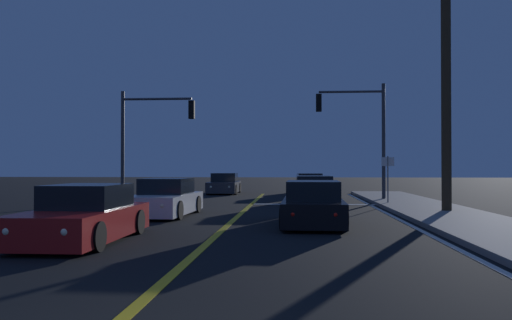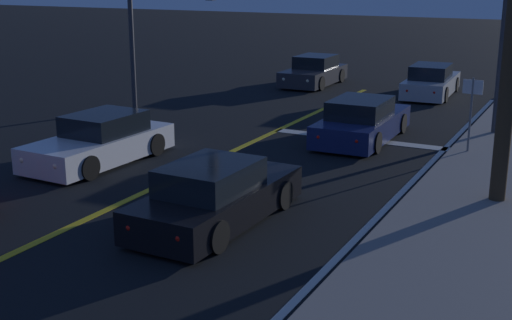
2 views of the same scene
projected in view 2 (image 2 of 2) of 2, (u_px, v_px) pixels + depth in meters
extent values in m
cube|color=gray|center=(436.00, 279.00, 11.55)|extent=(3.20, 38.59, 0.15)
cube|color=gold|center=(96.00, 215.00, 14.79)|extent=(0.20, 36.45, 0.01)
cube|color=silver|center=(333.00, 262.00, 12.38)|extent=(0.16, 36.45, 0.01)
cube|color=silver|center=(360.00, 139.00, 21.44)|extent=(5.73, 0.50, 0.01)
cube|color=navy|center=(362.00, 126.00, 21.33)|extent=(1.93, 4.71, 0.68)
cube|color=black|center=(360.00, 109.00, 20.93)|extent=(1.63, 2.18, 0.60)
cylinder|color=black|center=(351.00, 118.00, 22.99)|extent=(0.23, 0.64, 0.64)
cylinder|color=black|center=(401.00, 123.00, 22.25)|extent=(0.23, 0.64, 0.64)
cylinder|color=black|center=(320.00, 136.00, 20.48)|extent=(0.23, 0.64, 0.64)
cylinder|color=black|center=(376.00, 143.00, 19.74)|extent=(0.23, 0.64, 0.64)
sphere|color=#FFF4CC|center=(367.00, 109.00, 23.53)|extent=(0.18, 0.18, 0.18)
sphere|color=#FFF4CC|center=(399.00, 112.00, 23.04)|extent=(0.18, 0.18, 0.18)
sphere|color=red|center=(319.00, 137.00, 19.58)|extent=(0.14, 0.14, 0.14)
sphere|color=red|center=(357.00, 141.00, 19.09)|extent=(0.14, 0.14, 0.14)
cube|color=#B2B5BA|center=(431.00, 85.00, 28.95)|extent=(1.95, 4.66, 0.68)
cube|color=black|center=(431.00, 72.00, 28.55)|extent=(1.58, 2.18, 0.60)
cylinder|color=black|center=(419.00, 82.00, 30.55)|extent=(0.25, 0.65, 0.64)
cylinder|color=black|center=(455.00, 84.00, 29.91)|extent=(0.25, 0.65, 0.64)
cylinder|color=black|center=(405.00, 92.00, 28.05)|extent=(0.25, 0.65, 0.64)
cylinder|color=black|center=(444.00, 95.00, 27.42)|extent=(0.25, 0.65, 0.64)
sphere|color=#FFF4CC|center=(428.00, 76.00, 31.10)|extent=(0.18, 0.18, 0.18)
sphere|color=#FFF4CC|center=(452.00, 77.00, 30.68)|extent=(0.18, 0.18, 0.18)
sphere|color=red|center=(407.00, 91.00, 27.17)|extent=(0.14, 0.14, 0.14)
sphere|color=red|center=(434.00, 92.00, 26.75)|extent=(0.14, 0.14, 0.14)
cube|color=black|center=(218.00, 202.00, 14.29)|extent=(1.89, 4.55, 0.68)
cube|color=black|center=(210.00, 178.00, 13.90)|extent=(1.59, 2.11, 0.60)
cylinder|color=black|center=(219.00, 184.00, 15.89)|extent=(0.23, 0.64, 0.64)
cylinder|color=black|center=(283.00, 195.00, 15.12)|extent=(0.23, 0.64, 0.64)
cylinder|color=black|center=(145.00, 221.00, 13.52)|extent=(0.23, 0.64, 0.64)
cylinder|color=black|center=(216.00, 236.00, 12.75)|extent=(0.23, 0.64, 0.64)
sphere|color=#FFF4CC|center=(246.00, 169.00, 16.38)|extent=(0.18, 0.18, 0.18)
sphere|color=#FFF4CC|center=(287.00, 175.00, 15.87)|extent=(0.18, 0.18, 0.18)
sphere|color=red|center=(130.00, 227.00, 12.65)|extent=(0.14, 0.14, 0.14)
sphere|color=red|center=(179.00, 238.00, 12.14)|extent=(0.14, 0.14, 0.14)
cube|color=#2D2D33|center=(313.00, 75.00, 31.66)|extent=(1.90, 4.30, 0.68)
cube|color=black|center=(316.00, 62.00, 31.72)|extent=(1.61, 1.99, 0.60)
cylinder|color=black|center=(320.00, 83.00, 30.18)|extent=(0.23, 0.64, 0.64)
cylinder|color=black|center=(285.00, 81.00, 30.92)|extent=(0.23, 0.64, 0.64)
cylinder|color=black|center=(341.00, 75.00, 32.47)|extent=(0.23, 0.64, 0.64)
cylinder|color=black|center=(307.00, 73.00, 33.21)|extent=(0.23, 0.64, 0.64)
sphere|color=#FFF4CC|center=(308.00, 81.00, 29.61)|extent=(0.18, 0.18, 0.18)
sphere|color=#FFF4CC|center=(284.00, 79.00, 30.09)|extent=(0.18, 0.18, 0.18)
sphere|color=red|center=(340.00, 69.00, 33.20)|extent=(0.14, 0.14, 0.14)
sphere|color=red|center=(318.00, 68.00, 33.69)|extent=(0.14, 0.14, 0.14)
cube|color=silver|center=(99.00, 147.00, 18.75)|extent=(2.01, 4.51, 0.68)
cube|color=black|center=(105.00, 124.00, 18.81)|extent=(1.66, 2.10, 0.60)
cylinder|color=black|center=(88.00, 168.00, 17.22)|extent=(0.24, 0.65, 0.64)
cylinder|color=black|center=(39.00, 159.00, 18.03)|extent=(0.24, 0.65, 0.64)
cylinder|color=black|center=(155.00, 144.00, 19.53)|extent=(0.24, 0.65, 0.64)
cylinder|color=black|center=(109.00, 138.00, 20.35)|extent=(0.24, 0.65, 0.64)
sphere|color=#FFF4CC|center=(57.00, 166.00, 16.64)|extent=(0.18, 0.18, 0.18)
sphere|color=#FFF4CC|center=(23.00, 160.00, 17.18)|extent=(0.18, 0.18, 0.18)
sphere|color=red|center=(164.00, 131.00, 20.28)|extent=(0.14, 0.14, 0.14)
sphere|color=red|center=(133.00, 127.00, 20.82)|extent=(0.14, 0.14, 0.14)
cylinder|color=#38383D|center=(502.00, 42.00, 21.01)|extent=(0.18, 0.18, 5.99)
cylinder|color=#38383D|center=(131.00, 36.00, 25.61)|extent=(0.18, 0.18, 5.53)
cylinder|color=slate|center=(470.00, 118.00, 19.24)|extent=(0.06, 0.06, 2.24)
cube|color=white|center=(473.00, 87.00, 19.00)|extent=(0.56, 0.07, 0.40)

